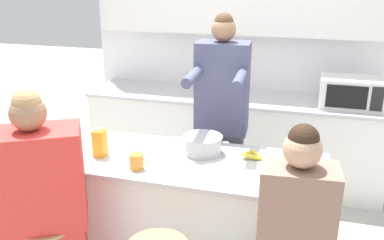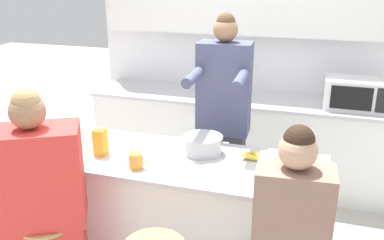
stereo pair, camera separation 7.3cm
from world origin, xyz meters
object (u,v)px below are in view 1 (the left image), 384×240
(person_wrapped_blanket, at_px, (43,222))
(person_cooking, at_px, (221,134))
(cooking_pot, at_px, (203,144))
(fruit_bowl, at_px, (298,165))
(kitchen_island, at_px, (189,221))
(banana_bunch, at_px, (252,155))
(juice_carton, at_px, (100,143))
(microwave, at_px, (351,92))
(potted_plant, at_px, (213,78))
(coffee_cup_near, at_px, (137,161))

(person_wrapped_blanket, bearing_deg, person_cooking, 26.60)
(person_wrapped_blanket, relative_size, cooking_pot, 4.30)
(fruit_bowl, bearing_deg, person_wrapped_blanket, -155.45)
(kitchen_island, relative_size, person_cooking, 0.97)
(cooking_pot, xyz_separation_m, banana_bunch, (0.33, -0.00, -0.04))
(cooking_pot, relative_size, juice_carton, 1.79)
(banana_bunch, xyz_separation_m, microwave, (0.69, 1.42, 0.08))
(person_wrapped_blanket, distance_m, potted_plant, 2.27)
(kitchen_island, distance_m, microwave, 1.97)
(coffee_cup_near, height_order, potted_plant, potted_plant)
(cooking_pot, distance_m, banana_bunch, 0.33)
(kitchen_island, height_order, banana_bunch, banana_bunch)
(kitchen_island, distance_m, person_cooking, 0.72)
(fruit_bowl, bearing_deg, juice_carton, -173.78)
(cooking_pot, relative_size, coffee_cup_near, 2.92)
(coffee_cup_near, xyz_separation_m, microwave, (1.35, 1.76, 0.05))
(cooking_pot, relative_size, potted_plant, 1.16)
(potted_plant, bearing_deg, fruit_bowl, -60.16)
(cooking_pot, distance_m, juice_carton, 0.67)
(fruit_bowl, bearing_deg, cooking_pot, 171.78)
(person_cooking, height_order, cooking_pot, person_cooking)
(banana_bunch, bearing_deg, juice_carton, -166.86)
(person_wrapped_blanket, xyz_separation_m, coffee_cup_near, (0.43, 0.38, 0.26))
(coffee_cup_near, bearing_deg, person_wrapped_blanket, -138.47)
(coffee_cup_near, relative_size, potted_plant, 0.40)
(juice_carton, height_order, potted_plant, potted_plant)
(banana_bunch, relative_size, potted_plant, 0.57)
(kitchen_island, relative_size, person_wrapped_blanket, 1.16)
(cooking_pot, distance_m, fruit_bowl, 0.63)
(fruit_bowl, xyz_separation_m, coffee_cup_near, (-0.95, -0.25, 0.01))
(person_cooking, height_order, fruit_bowl, person_cooking)
(coffee_cup_near, relative_size, banana_bunch, 0.70)
(microwave, bearing_deg, banana_bunch, -115.78)
(kitchen_island, distance_m, potted_plant, 1.72)
(kitchen_island, xyz_separation_m, coffee_cup_near, (-0.28, -0.20, 0.50))
(person_wrapped_blanket, relative_size, fruit_bowl, 6.63)
(person_wrapped_blanket, height_order, cooking_pot, person_wrapped_blanket)
(banana_bunch, xyz_separation_m, juice_carton, (-0.96, -0.22, 0.07))
(banana_bunch, bearing_deg, person_cooking, 123.94)
(cooking_pot, bearing_deg, person_wrapped_blanket, -136.64)
(microwave, bearing_deg, kitchen_island, -124.49)
(microwave, bearing_deg, cooking_pot, -125.52)
(kitchen_island, distance_m, cooking_pot, 0.53)
(person_cooking, height_order, banana_bunch, person_cooking)
(microwave, xyz_separation_m, potted_plant, (-1.29, 0.05, 0.03))
(person_cooking, distance_m, fruit_bowl, 0.79)
(kitchen_island, height_order, coffee_cup_near, coffee_cup_near)
(fruit_bowl, height_order, juice_carton, juice_carton)
(person_cooking, distance_m, potted_plant, 1.09)
(person_cooking, distance_m, person_wrapped_blanket, 1.42)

